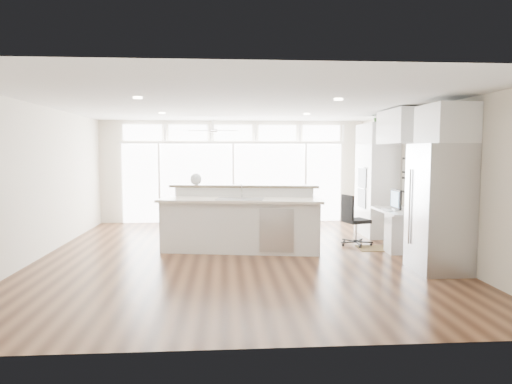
{
  "coord_description": "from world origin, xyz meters",
  "views": [
    {
      "loc": [
        -0.24,
        -8.19,
        1.87
      ],
      "look_at": [
        0.37,
        0.6,
        1.1
      ],
      "focal_mm": 32.0,
      "sensor_mm": 36.0,
      "label": 1
    }
  ],
  "objects": [
    {
      "name": "transom_row",
      "position": [
        0.0,
        3.94,
        2.38
      ],
      "size": [
        5.9,
        0.06,
        0.4
      ],
      "primitive_type": "cube",
      "color": "white",
      "rests_on": "wall_back"
    },
    {
      "name": "rug",
      "position": [
        2.76,
        0.35,
        0.01
      ],
      "size": [
        0.86,
        0.64,
        0.01
      ],
      "primitive_type": "cube",
      "rotation": [
        0.0,
        0.0,
        -0.05
      ],
      "color": "#382711",
      "rests_on": "floor"
    },
    {
      "name": "kitchen_island",
      "position": [
        0.07,
        0.35,
        0.61
      ],
      "size": [
        3.22,
        1.64,
        1.22
      ],
      "primitive_type": "cube",
      "rotation": [
        0.0,
        0.0,
        -0.16
      ],
      "color": "white",
      "rests_on": "floor"
    },
    {
      "name": "floor",
      "position": [
        0.0,
        0.0,
        -0.01
      ],
      "size": [
        7.0,
        8.0,
        0.02
      ],
      "primitive_type": "cube",
      "color": "#3B2012",
      "rests_on": "ground"
    },
    {
      "name": "framed_photos",
      "position": [
        3.46,
        0.92,
        1.4
      ],
      "size": [
        0.06,
        0.22,
        0.8
      ],
      "primitive_type": "cube",
      "color": "black",
      "rests_on": "wall_right"
    },
    {
      "name": "refrigerator",
      "position": [
        3.11,
        -1.35,
        1.0
      ],
      "size": [
        0.76,
        0.9,
        2.0
      ],
      "primitive_type": "cube",
      "color": "#B4B5B9",
      "rests_on": "floor"
    },
    {
      "name": "wall_right",
      "position": [
        3.5,
        0.0,
        1.35
      ],
      "size": [
        0.04,
        8.0,
        2.7
      ],
      "primitive_type": "cube",
      "color": "beige",
      "rests_on": "floor"
    },
    {
      "name": "wall_front",
      "position": [
        0.0,
        -4.0,
        1.35
      ],
      "size": [
        7.0,
        0.04,
        2.7
      ],
      "primitive_type": "cube",
      "color": "beige",
      "rests_on": "floor"
    },
    {
      "name": "glass_wall",
      "position": [
        0.0,
        3.94,
        1.05
      ],
      "size": [
        5.8,
        0.06,
        2.08
      ],
      "primitive_type": "cube",
      "color": "white",
      "rests_on": "wall_back"
    },
    {
      "name": "fishbowl",
      "position": [
        -0.8,
        0.9,
        1.34
      ],
      "size": [
        0.29,
        0.29,
        0.23
      ],
      "primitive_type": "sphere",
      "rotation": [
        0.0,
        0.0,
        -0.34
      ],
      "color": "silver",
      "rests_on": "kitchen_island"
    },
    {
      "name": "office_chair",
      "position": [
        2.4,
        0.7,
        0.51
      ],
      "size": [
        0.65,
        0.62,
        1.01
      ],
      "primitive_type": "cube",
      "rotation": [
        0.0,
        0.0,
        0.31
      ],
      "color": "black",
      "rests_on": "floor"
    },
    {
      "name": "ceiling_fan",
      "position": [
        -0.5,
        2.8,
        2.48
      ],
      "size": [
        1.16,
        1.16,
        0.32
      ],
      "primitive_type": "cube",
      "color": "white",
      "rests_on": "ceiling"
    },
    {
      "name": "recessed_lights",
      "position": [
        0.0,
        0.2,
        2.68
      ],
      "size": [
        3.4,
        3.0,
        0.02
      ],
      "primitive_type": "cube",
      "color": "beige",
      "rests_on": "ceiling"
    },
    {
      "name": "wall_left",
      "position": [
        -3.5,
        0.0,
        1.35
      ],
      "size": [
        0.04,
        8.0,
        2.7
      ],
      "primitive_type": "cube",
      "color": "beige",
      "rests_on": "floor"
    },
    {
      "name": "oven_cabinet",
      "position": [
        3.17,
        1.8,
        1.25
      ],
      "size": [
        0.64,
        1.2,
        2.5
      ],
      "primitive_type": "cube",
      "color": "white",
      "rests_on": "floor"
    },
    {
      "name": "desk_window",
      "position": [
        3.46,
        0.3,
        1.55
      ],
      "size": [
        0.04,
        0.85,
        0.85
      ],
      "primitive_type": "cube",
      "color": "white",
      "rests_on": "wall_right"
    },
    {
      "name": "potted_plant",
      "position": [
        3.17,
        1.8,
        2.61
      ],
      "size": [
        0.29,
        0.32,
        0.23
      ],
      "primitive_type": "imported",
      "rotation": [
        0.0,
        0.0,
        -0.11
      ],
      "color": "#255223",
      "rests_on": "oven_cabinet"
    },
    {
      "name": "desk_nook",
      "position": [
        3.13,
        0.3,
        0.38
      ],
      "size": [
        0.72,
        1.3,
        0.76
      ],
      "primitive_type": "cube",
      "color": "white",
      "rests_on": "floor"
    },
    {
      "name": "upper_cabinets",
      "position": [
        3.17,
        0.3,
        2.35
      ],
      "size": [
        0.64,
        1.3,
        0.64
      ],
      "primitive_type": "cube",
      "color": "white",
      "rests_on": "wall_right"
    },
    {
      "name": "fridge_cabinet",
      "position": [
        3.17,
        -1.35,
        2.3
      ],
      "size": [
        0.64,
        0.9,
        0.6
      ],
      "primitive_type": "cube",
      "color": "white",
      "rests_on": "wall_right"
    },
    {
      "name": "monitor",
      "position": [
        3.05,
        0.3,
        0.97
      ],
      "size": [
        0.1,
        0.51,
        0.42
      ],
      "primitive_type": "cube",
      "rotation": [
        0.0,
        0.0,
        -0.03
      ],
      "color": "black",
      "rests_on": "desk_nook"
    },
    {
      "name": "keyboard",
      "position": [
        2.88,
        0.3,
        0.77
      ],
      "size": [
        0.15,
        0.3,
        0.01
      ],
      "primitive_type": "cube",
      "rotation": [
        0.0,
        0.0,
        0.15
      ],
      "color": "white",
      "rests_on": "desk_nook"
    },
    {
      "name": "ceiling",
      "position": [
        0.0,
        0.0,
        2.7
      ],
      "size": [
        7.0,
        8.0,
        0.02
      ],
      "primitive_type": "cube",
      "color": "silver",
      "rests_on": "wall_back"
    },
    {
      "name": "wall_back",
      "position": [
        0.0,
        4.0,
        1.35
      ],
      "size": [
        7.0,
        0.04,
        2.7
      ],
      "primitive_type": "cube",
      "color": "beige",
      "rests_on": "floor"
    }
  ]
}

